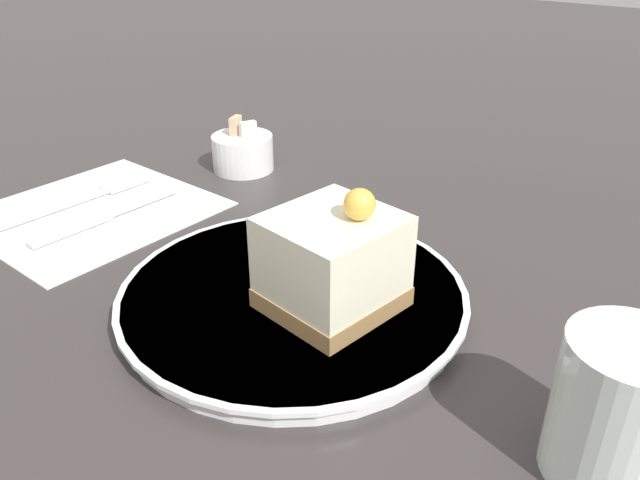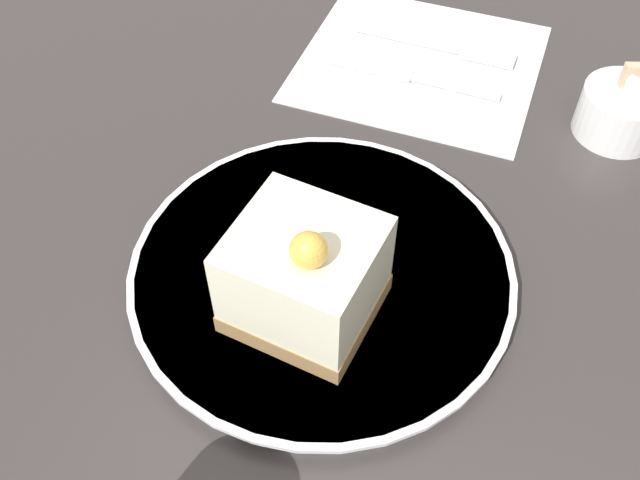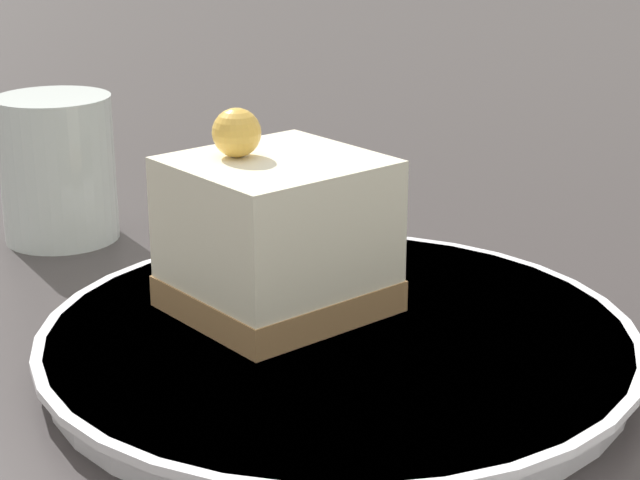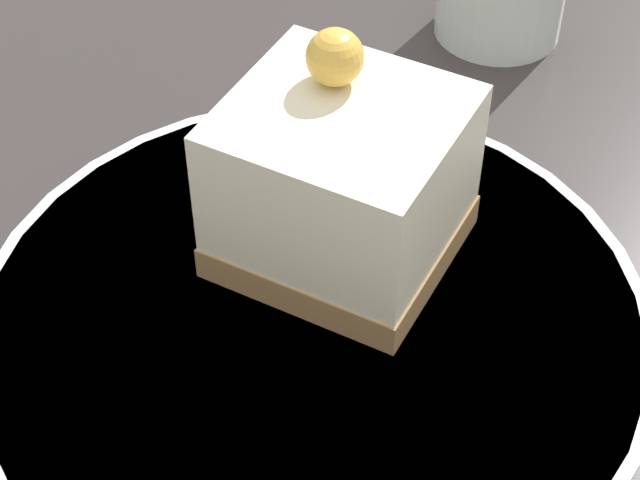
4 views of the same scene
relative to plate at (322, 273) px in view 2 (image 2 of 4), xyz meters
name	(u,v)px [view 2 (image 2 of 4)]	position (x,y,z in m)	size (l,w,h in m)	color
ground_plane	(289,278)	(0.01, -0.02, -0.01)	(4.00, 4.00, 0.00)	#383333
plate	(322,273)	(0.00, 0.00, 0.00)	(0.28, 0.28, 0.02)	white
cake_slice	(305,275)	(0.04, 0.00, 0.05)	(0.10, 0.10, 0.10)	#9E7547
napkin	(419,62)	(-0.28, 0.01, -0.01)	(0.22, 0.24, 0.00)	white
fork	(443,46)	(-0.31, 0.03, 0.00)	(0.03, 0.18, 0.00)	silver
knife	(395,73)	(-0.26, -0.01, 0.00)	(0.02, 0.17, 0.00)	silver
sugar_bowl	(621,112)	(-0.24, 0.20, 0.01)	(0.07, 0.07, 0.07)	white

